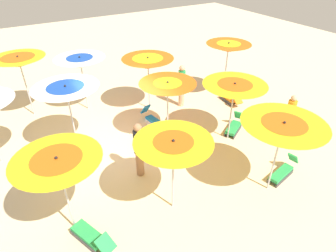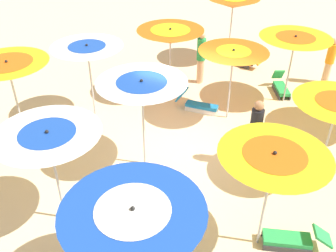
{
  "view_description": "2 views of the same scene",
  "coord_description": "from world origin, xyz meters",
  "px_view_note": "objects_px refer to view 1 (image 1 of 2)",
  "views": [
    {
      "loc": [
        -7.73,
        2.93,
        6.18
      ],
      "look_at": [
        -0.85,
        -1.19,
        0.92
      ],
      "focal_mm": 30.64,
      "sensor_mm": 36.0,
      "label": 1
    },
    {
      "loc": [
        -3.32,
        7.81,
        6.22
      ],
      "look_at": [
        0.41,
        1.04,
        1.0
      ],
      "focal_mm": 40.34,
      "sensor_mm": 36.0,
      "label": 2
    }
  ],
  "objects_px": {
    "beach_umbrella_1": "(148,63)",
    "lounger_0": "(154,120)",
    "beach_umbrella_8": "(283,129)",
    "lounger_5": "(283,171)",
    "beach_umbrella_0": "(228,48)",
    "beach_umbrella_3": "(19,62)",
    "beach_umbrella_10": "(58,166)",
    "lounger_1": "(230,98)",
    "beach_umbrella_5": "(168,89)",
    "lounger_2": "(91,236)",
    "beach_umbrella_9": "(173,148)",
    "beach_umbrella_2": "(80,63)",
    "beachgoer_1": "(139,149)",
    "lounger_4": "(234,126)",
    "beachgoer_0": "(182,85)",
    "beach_umbrella_4": "(234,88)",
    "beach_umbrella_6": "(66,92)",
    "beachgoer_2": "(289,115)"
  },
  "relations": [
    {
      "from": "beach_umbrella_8",
      "to": "lounger_5",
      "type": "relative_size",
      "value": 1.78
    },
    {
      "from": "beach_umbrella_1",
      "to": "beach_umbrella_10",
      "type": "xyz_separation_m",
      "value": [
        -4.45,
        4.5,
        0.04
      ]
    },
    {
      "from": "beach_umbrella_3",
      "to": "beachgoer_2",
      "type": "xyz_separation_m",
      "value": [
        -6.41,
        -7.78,
        -1.43
      ]
    },
    {
      "from": "beach_umbrella_5",
      "to": "lounger_2",
      "type": "distance_m",
      "value": 5.12
    },
    {
      "from": "beach_umbrella_3",
      "to": "beach_umbrella_2",
      "type": "bearing_deg",
      "value": -108.1
    },
    {
      "from": "beach_umbrella_1",
      "to": "beach_umbrella_2",
      "type": "relative_size",
      "value": 0.99
    },
    {
      "from": "beach_umbrella_9",
      "to": "lounger_0",
      "type": "height_order",
      "value": "beach_umbrella_9"
    },
    {
      "from": "beach_umbrella_0",
      "to": "lounger_4",
      "type": "distance_m",
      "value": 3.61
    },
    {
      "from": "beach_umbrella_4",
      "to": "beach_umbrella_9",
      "type": "distance_m",
      "value": 3.83
    },
    {
      "from": "beach_umbrella_2",
      "to": "beach_umbrella_3",
      "type": "bearing_deg",
      "value": 71.9
    },
    {
      "from": "beach_umbrella_0",
      "to": "beachgoer_0",
      "type": "bearing_deg",
      "value": 84.95
    },
    {
      "from": "beach_umbrella_1",
      "to": "beachgoer_0",
      "type": "height_order",
      "value": "beach_umbrella_1"
    },
    {
      "from": "beach_umbrella_0",
      "to": "beach_umbrella_3",
      "type": "distance_m",
      "value": 8.36
    },
    {
      "from": "beach_umbrella_3",
      "to": "beach_umbrella_5",
      "type": "height_order",
      "value": "beach_umbrella_3"
    },
    {
      "from": "beach_umbrella_4",
      "to": "beach_umbrella_10",
      "type": "bearing_deg",
      "value": 99.73
    },
    {
      "from": "beachgoer_0",
      "to": "beach_umbrella_6",
      "type": "bearing_deg",
      "value": 160.22
    },
    {
      "from": "beach_umbrella_9",
      "to": "lounger_0",
      "type": "relative_size",
      "value": 1.66
    },
    {
      "from": "beach_umbrella_2",
      "to": "lounger_2",
      "type": "height_order",
      "value": "beach_umbrella_2"
    },
    {
      "from": "beach_umbrella_9",
      "to": "beach_umbrella_1",
      "type": "bearing_deg",
      "value": -21.24
    },
    {
      "from": "beach_umbrella_8",
      "to": "beachgoer_2",
      "type": "height_order",
      "value": "beach_umbrella_8"
    },
    {
      "from": "beach_umbrella_4",
      "to": "beachgoer_1",
      "type": "bearing_deg",
      "value": 91.4
    },
    {
      "from": "beach_umbrella_4",
      "to": "beachgoer_2",
      "type": "distance_m",
      "value": 2.46
    },
    {
      "from": "lounger_0",
      "to": "lounger_4",
      "type": "xyz_separation_m",
      "value": [
        -1.95,
        -2.4,
        -0.01
      ]
    },
    {
      "from": "lounger_1",
      "to": "lounger_4",
      "type": "relative_size",
      "value": 1.01
    },
    {
      "from": "beach_umbrella_1",
      "to": "lounger_0",
      "type": "distance_m",
      "value": 2.26
    },
    {
      "from": "beach_umbrella_0",
      "to": "beach_umbrella_1",
      "type": "distance_m",
      "value": 3.59
    },
    {
      "from": "lounger_4",
      "to": "lounger_0",
      "type": "bearing_deg",
      "value": -69.05
    },
    {
      "from": "beach_umbrella_9",
      "to": "beachgoer_1",
      "type": "xyz_separation_m",
      "value": [
        1.61,
        0.18,
        -1.03
      ]
    },
    {
      "from": "lounger_1",
      "to": "beachgoer_2",
      "type": "height_order",
      "value": "beachgoer_2"
    },
    {
      "from": "lounger_1",
      "to": "beach_umbrella_10",
      "type": "bearing_deg",
      "value": 116.42
    },
    {
      "from": "lounger_2",
      "to": "beach_umbrella_1",
      "type": "bearing_deg",
      "value": -61.56
    },
    {
      "from": "beach_umbrella_2",
      "to": "lounger_4",
      "type": "height_order",
      "value": "beach_umbrella_2"
    },
    {
      "from": "beach_umbrella_10",
      "to": "lounger_2",
      "type": "distance_m",
      "value": 1.99
    },
    {
      "from": "beach_umbrella_0",
      "to": "lounger_4",
      "type": "bearing_deg",
      "value": 147.94
    },
    {
      "from": "beach_umbrella_4",
      "to": "beach_umbrella_8",
      "type": "bearing_deg",
      "value": 165.24
    },
    {
      "from": "beach_umbrella_10",
      "to": "lounger_2",
      "type": "bearing_deg",
      "value": -158.56
    },
    {
      "from": "beach_umbrella_8",
      "to": "beach_umbrella_9",
      "type": "relative_size",
      "value": 1.03
    },
    {
      "from": "beach_umbrella_9",
      "to": "beachgoer_2",
      "type": "height_order",
      "value": "beach_umbrella_9"
    },
    {
      "from": "beach_umbrella_2",
      "to": "beachgoer_0",
      "type": "xyz_separation_m",
      "value": [
        -1.84,
        -3.6,
        -1.09
      ]
    },
    {
      "from": "beach_umbrella_10",
      "to": "lounger_1",
      "type": "xyz_separation_m",
      "value": [
        3.08,
        -7.84,
        -1.88
      ]
    },
    {
      "from": "beach_umbrella_0",
      "to": "beach_umbrella_5",
      "type": "bearing_deg",
      "value": 111.04
    },
    {
      "from": "lounger_1",
      "to": "lounger_2",
      "type": "height_order",
      "value": "lounger_2"
    },
    {
      "from": "beach_umbrella_1",
      "to": "lounger_4",
      "type": "distance_m",
      "value": 4.17
    },
    {
      "from": "beach_umbrella_3",
      "to": "beachgoer_1",
      "type": "xyz_separation_m",
      "value": [
        -5.56,
        -2.21,
        -1.31
      ]
    },
    {
      "from": "beach_umbrella_1",
      "to": "beach_umbrella_4",
      "type": "relative_size",
      "value": 1.04
    },
    {
      "from": "lounger_1",
      "to": "beachgoer_2",
      "type": "xyz_separation_m",
      "value": [
        -3.0,
        -0.05,
        0.67
      ]
    },
    {
      "from": "beach_umbrella_0",
      "to": "beach_umbrella_5",
      "type": "relative_size",
      "value": 1.13
    },
    {
      "from": "beach_umbrella_2",
      "to": "lounger_0",
      "type": "xyz_separation_m",
      "value": [
        -2.6,
        -1.83,
        -1.86
      ]
    },
    {
      "from": "beach_umbrella_1",
      "to": "beach_umbrella_3",
      "type": "height_order",
      "value": "beach_umbrella_3"
    },
    {
      "from": "lounger_2",
      "to": "lounger_4",
      "type": "relative_size",
      "value": 1.1
    }
  ]
}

